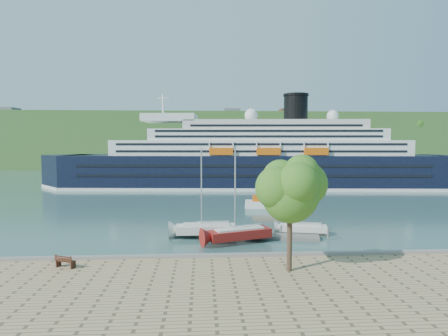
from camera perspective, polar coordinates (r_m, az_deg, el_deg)
ground at (r=35.24m, az=3.19°, el=-14.79°), size 400.00×400.00×0.00m
far_hillside at (r=178.18m, az=-2.12°, el=4.21°), size 400.00×50.00×24.00m
quay_coping at (r=34.70m, az=3.24°, el=-13.09°), size 220.00×0.50×0.30m
cruise_ship at (r=92.33m, az=4.16°, el=4.11°), size 103.63×22.75×23.08m
park_bench at (r=34.35m, az=-22.98°, el=-12.86°), size 1.91×1.32×1.13m
promenade_tree at (r=30.37m, az=10.01°, el=-6.11°), size 6.10×6.10×10.10m
floating_pontoon at (r=45.61m, az=3.15°, el=-10.16°), size 17.47×6.13×0.39m
sailboat_white_near at (r=44.17m, az=-2.74°, el=-4.20°), size 7.86×2.32×10.10m
sailboat_red at (r=41.79m, az=2.40°, el=-4.58°), size 8.21×4.65×10.23m
sailboat_white_far at (r=46.66m, az=12.02°, el=-5.13°), size 6.44×3.04×8.02m
tender_launch at (r=65.04m, az=6.59°, el=-5.14°), size 7.91×3.78×2.10m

